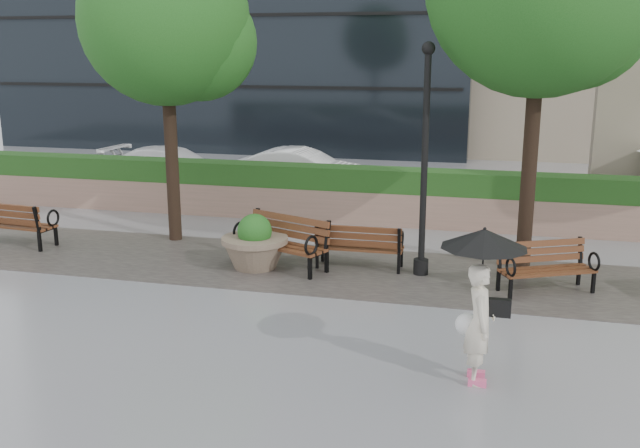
% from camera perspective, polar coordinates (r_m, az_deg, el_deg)
% --- Properties ---
extents(ground, '(100.00, 100.00, 0.00)m').
position_cam_1_polar(ground, '(10.84, 1.63, -8.61)').
color(ground, gray).
rests_on(ground, ground).
extents(cobble_strip, '(28.00, 3.20, 0.01)m').
position_cam_1_polar(cobble_strip, '(13.61, 4.40, -3.89)').
color(cobble_strip, '#383330').
rests_on(cobble_strip, ground).
extents(hedge_wall, '(24.00, 0.80, 1.35)m').
position_cam_1_polar(hedge_wall, '(17.28, 6.74, 2.14)').
color(hedge_wall, tan).
rests_on(hedge_wall, ground).
extents(asphalt_street, '(40.00, 7.00, 0.00)m').
position_cam_1_polar(asphalt_street, '(21.30, 8.13, 2.50)').
color(asphalt_street, black).
rests_on(asphalt_street, ground).
extents(bench_0, '(1.87, 0.89, 0.97)m').
position_cam_1_polar(bench_0, '(16.72, -23.21, -0.62)').
color(bench_0, brown).
rests_on(bench_0, ground).
extents(bench_1, '(2.00, 1.40, 1.00)m').
position_cam_1_polar(bench_1, '(13.81, -3.06, -2.33)').
color(bench_1, brown).
rests_on(bench_1, ground).
extents(bench_2, '(1.68, 0.70, 0.89)m').
position_cam_1_polar(bench_2, '(13.80, 3.18, -2.49)').
color(bench_2, brown).
rests_on(bench_2, ground).
extents(bench_3, '(1.75, 1.31, 0.88)m').
position_cam_1_polar(bench_3, '(13.04, 17.60, -4.13)').
color(bench_3, brown).
rests_on(bench_3, ground).
extents(planter_left, '(1.28, 1.28, 1.08)m').
position_cam_1_polar(planter_left, '(13.80, -5.22, -1.86)').
color(planter_left, '#7F6B56').
rests_on(planter_left, ground).
extents(lamppost, '(0.28, 0.28, 4.27)m').
position_cam_1_polar(lamppost, '(13.16, 8.32, 3.84)').
color(lamppost, black).
rests_on(lamppost, ground).
extents(tree_0, '(3.61, 3.54, 6.49)m').
position_cam_1_polar(tree_0, '(15.71, -11.64, 15.22)').
color(tree_0, black).
rests_on(tree_0, ground).
extents(car_left, '(4.43, 2.04, 1.26)m').
position_cam_1_polar(car_left, '(22.07, -11.68, 4.39)').
color(car_left, white).
rests_on(car_left, ground).
extents(car_right, '(4.02, 1.53, 1.31)m').
position_cam_1_polar(car_right, '(20.94, -1.48, 4.25)').
color(car_right, white).
rests_on(car_right, ground).
extents(pedestrian, '(1.08, 1.08, 1.99)m').
position_cam_1_polar(pedestrian, '(9.13, 12.77, -5.21)').
color(pedestrian, '#EEE1C8').
rests_on(pedestrian, ground).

